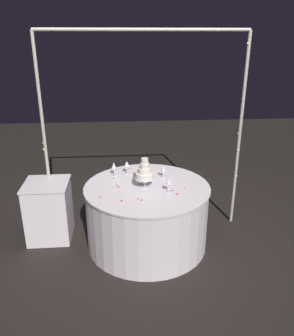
% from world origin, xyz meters
% --- Properties ---
extents(ground_plane, '(12.00, 12.00, 0.00)m').
position_xyz_m(ground_plane, '(0.00, 0.00, 0.00)').
color(ground_plane, black).
extents(decorative_arch, '(2.31, 0.06, 2.32)m').
position_xyz_m(decorative_arch, '(-0.00, 0.41, 1.53)').
color(decorative_arch, '#B7B29E').
rests_on(decorative_arch, ground).
extents(main_table, '(1.37, 1.37, 0.72)m').
position_xyz_m(main_table, '(0.00, 0.00, 0.36)').
color(main_table, white).
rests_on(main_table, ground).
extents(side_table, '(0.50, 0.50, 0.70)m').
position_xyz_m(side_table, '(-1.13, 0.23, 0.35)').
color(side_table, white).
rests_on(side_table, ground).
extents(tiered_cake, '(0.22, 0.22, 0.32)m').
position_xyz_m(tiered_cake, '(-0.02, -0.01, 0.89)').
color(tiered_cake, silver).
rests_on(tiered_cake, main_table).
extents(wine_glass_0, '(0.06, 0.06, 0.16)m').
position_xyz_m(wine_glass_0, '(-0.36, 0.33, 0.84)').
color(wine_glass_0, silver).
rests_on(wine_glass_0, main_table).
extents(wine_glass_1, '(0.06, 0.06, 0.16)m').
position_xyz_m(wine_glass_1, '(0.21, -0.17, 0.84)').
color(wine_glass_1, silver).
rests_on(wine_glass_1, main_table).
extents(wine_glass_2, '(0.06, 0.06, 0.16)m').
position_xyz_m(wine_glass_2, '(-0.21, 0.37, 0.84)').
color(wine_glass_2, silver).
rests_on(wine_glass_2, main_table).
extents(wine_glass_3, '(0.06, 0.06, 0.15)m').
position_xyz_m(wine_glass_3, '(0.21, 0.23, 0.83)').
color(wine_glass_3, silver).
rests_on(wine_glass_3, main_table).
extents(cake_knife, '(0.08, 0.29, 0.01)m').
position_xyz_m(cake_knife, '(-0.33, 0.11, 0.73)').
color(cake_knife, silver).
rests_on(cake_knife, main_table).
extents(rose_petal_0, '(0.04, 0.04, 0.00)m').
position_xyz_m(rose_petal_0, '(-0.33, 0.05, 0.72)').
color(rose_petal_0, '#E02D47').
rests_on(rose_petal_0, main_table).
extents(rose_petal_1, '(0.03, 0.03, 0.00)m').
position_xyz_m(rose_petal_1, '(-0.37, 0.25, 0.72)').
color(rose_petal_1, '#E02D47').
rests_on(rose_petal_1, main_table).
extents(rose_petal_2, '(0.03, 0.02, 0.00)m').
position_xyz_m(rose_petal_2, '(-0.09, 0.33, 0.72)').
color(rose_petal_2, '#E02D47').
rests_on(rose_petal_2, main_table).
extents(rose_petal_3, '(0.04, 0.04, 0.00)m').
position_xyz_m(rose_petal_3, '(-0.31, 0.00, 0.72)').
color(rose_petal_3, '#E02D47').
rests_on(rose_petal_3, main_table).
extents(rose_petal_4, '(0.03, 0.03, 0.00)m').
position_xyz_m(rose_petal_4, '(0.40, -0.08, 0.72)').
color(rose_petal_4, '#E02D47').
rests_on(rose_petal_4, main_table).
extents(rose_petal_5, '(0.03, 0.03, 0.00)m').
position_xyz_m(rose_petal_5, '(-0.17, 0.54, 0.72)').
color(rose_petal_5, '#E02D47').
rests_on(rose_petal_5, main_table).
extents(rose_petal_6, '(0.03, 0.03, 0.00)m').
position_xyz_m(rose_petal_6, '(0.25, -0.13, 0.72)').
color(rose_petal_6, '#E02D47').
rests_on(rose_petal_6, main_table).
extents(rose_petal_7, '(0.03, 0.04, 0.00)m').
position_xyz_m(rose_petal_7, '(-0.08, -0.33, 0.72)').
color(rose_petal_7, '#E02D47').
rests_on(rose_petal_7, main_table).
extents(rose_petal_8, '(0.03, 0.03, 0.00)m').
position_xyz_m(rose_petal_8, '(-0.28, -0.33, 0.72)').
color(rose_petal_8, '#E02D47').
rests_on(rose_petal_8, main_table).
extents(rose_petal_9, '(0.03, 0.02, 0.00)m').
position_xyz_m(rose_petal_9, '(-0.50, -0.23, 0.72)').
color(rose_petal_9, '#E02D47').
rests_on(rose_petal_9, main_table).
extents(rose_petal_10, '(0.05, 0.04, 0.00)m').
position_xyz_m(rose_petal_10, '(0.29, -0.22, 0.72)').
color(rose_petal_10, '#E02D47').
rests_on(rose_petal_10, main_table).
extents(rose_petal_11, '(0.03, 0.02, 0.00)m').
position_xyz_m(rose_petal_11, '(-0.12, -0.30, 0.72)').
color(rose_petal_11, '#E02D47').
rests_on(rose_petal_11, main_table).
extents(rose_petal_12, '(0.05, 0.04, 0.00)m').
position_xyz_m(rose_petal_12, '(0.07, 0.62, 0.72)').
color(rose_petal_12, '#E02D47').
rests_on(rose_petal_12, main_table).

